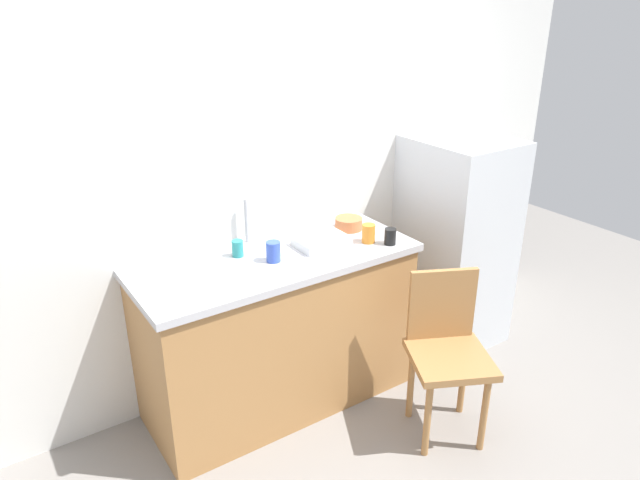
% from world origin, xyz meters
% --- Properties ---
extents(ground_plane, '(8.00, 8.00, 0.00)m').
position_xyz_m(ground_plane, '(0.00, 0.00, 0.00)').
color(ground_plane, gray).
extents(back_wall, '(4.80, 0.10, 2.63)m').
position_xyz_m(back_wall, '(0.00, 1.00, 1.31)').
color(back_wall, silver).
rests_on(back_wall, ground_plane).
extents(cabinet_base, '(1.49, 0.60, 0.88)m').
position_xyz_m(cabinet_base, '(-0.06, 0.65, 0.44)').
color(cabinet_base, '#A87542').
rests_on(cabinet_base, ground_plane).
extents(countertop, '(1.53, 0.64, 0.04)m').
position_xyz_m(countertop, '(-0.06, 0.65, 0.90)').
color(countertop, '#B7B7BC').
rests_on(countertop, cabinet_base).
extents(faucet, '(0.02, 0.02, 0.25)m').
position_xyz_m(faucet, '(-0.10, 0.90, 1.05)').
color(faucet, '#B7B7BC').
rests_on(faucet, countertop).
extents(refrigerator, '(0.56, 0.63, 1.38)m').
position_xyz_m(refrigerator, '(1.28, 0.63, 0.69)').
color(refrigerator, silver).
rests_on(refrigerator, ground_plane).
extents(chair, '(0.53, 0.53, 0.89)m').
position_xyz_m(chair, '(0.56, -0.04, 0.50)').
color(chair, '#A87542').
rests_on(chair, ground_plane).
extents(dish_tray, '(0.28, 0.20, 0.05)m').
position_xyz_m(dish_tray, '(0.22, 0.63, 0.95)').
color(dish_tray, white).
rests_on(dish_tray, countertop).
extents(terracotta_bowl, '(0.16, 0.16, 0.07)m').
position_xyz_m(terracotta_bowl, '(0.49, 0.74, 0.96)').
color(terracotta_bowl, '#C67042').
rests_on(terracotta_bowl, countertop).
extents(cup_black, '(0.06, 0.06, 0.09)m').
position_xyz_m(cup_black, '(0.54, 0.43, 0.97)').
color(cup_black, black).
rests_on(cup_black, countertop).
extents(cup_blue, '(0.07, 0.07, 0.11)m').
position_xyz_m(cup_blue, '(-0.10, 0.60, 0.98)').
color(cup_blue, blue).
rests_on(cup_blue, countertop).
extents(cup_teal, '(0.06, 0.06, 0.09)m').
position_xyz_m(cup_teal, '(-0.23, 0.76, 0.97)').
color(cup_teal, teal).
rests_on(cup_teal, countertop).
extents(cup_orange, '(0.07, 0.07, 0.10)m').
position_xyz_m(cup_orange, '(0.46, 0.52, 0.98)').
color(cup_orange, orange).
rests_on(cup_orange, countertop).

